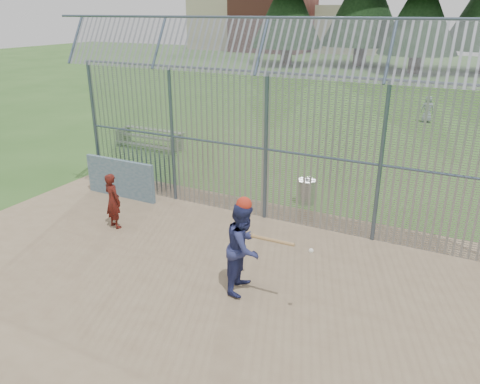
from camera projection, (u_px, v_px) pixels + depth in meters
The scene contains 11 objects.
ground at pixel (199, 277), 10.25m from camera, with size 120.00×120.00×0.00m, color #2D511E.
dirt_infield at pixel (186, 288), 9.83m from camera, with size 14.00×10.00×0.02m, color #756047.
dugout_wall at pixel (120, 178), 14.38m from camera, with size 2.50×0.12×1.20m, color #38566B.
batter at pixel (244, 247), 9.45m from camera, with size 0.93×0.73×1.92m, color navy.
onlooker at pixel (113, 201), 12.30m from camera, with size 0.55×0.36×1.50m, color maroon.
bg_kid_standing at pixel (427, 109), 24.04m from camera, with size 0.67×0.44×1.37m, color slate.
batting_gear at pixel (249, 210), 9.06m from camera, with size 1.73×0.58×0.75m.
trash_can at pixel (306, 191), 14.00m from camera, with size 0.56×0.56×0.82m.
bleacher at pixel (149, 138), 19.65m from camera, with size 3.00×0.95×0.72m.
backstop_fence at pixel (332, 145), 11.47m from camera, with size 20.09×0.81×5.30m.
distant_buildings at pixel (270, 24), 65.60m from camera, with size 26.50×10.50×8.00m.
Camera 1 is at (4.85, -7.48, 5.47)m, focal length 35.00 mm.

